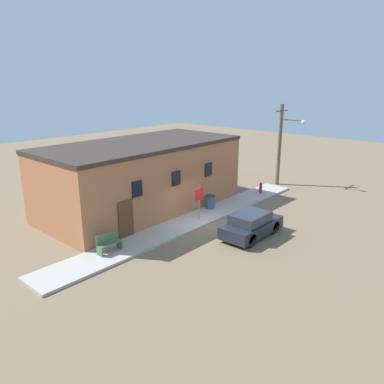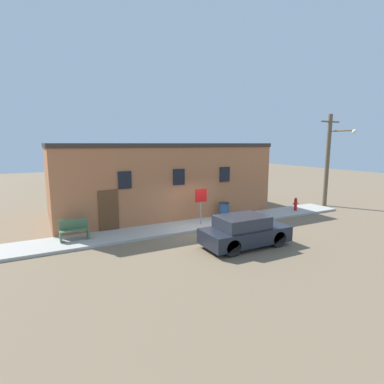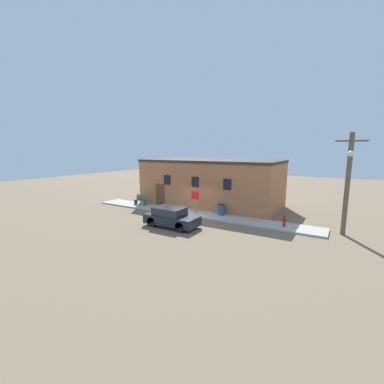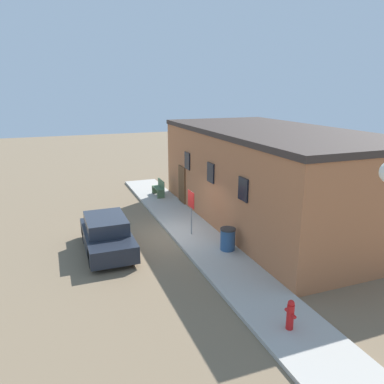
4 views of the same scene
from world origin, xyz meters
name	(u,v)px [view 2 (image 2 of 4)]	position (x,y,z in m)	size (l,w,h in m)	color
ground_plane	(204,231)	(0.00, 0.00, 0.00)	(80.00, 80.00, 0.00)	#7A664C
sidewalk	(194,225)	(0.00, 1.06, 0.07)	(20.78, 2.11, 0.13)	#B2ADA3
brick_building	(159,178)	(-0.42, 5.22, 2.28)	(13.34, 6.33, 4.55)	#B26B42
fire_hydrant	(296,204)	(7.58, 0.93, 0.56)	(0.42, 0.20, 0.86)	red
stop_sign	(201,200)	(0.31, 0.85, 1.51)	(0.71, 0.06, 1.97)	gray
bench	(74,230)	(-6.18, 1.24, 0.58)	(1.27, 0.44, 0.96)	#4C6B47
trash_bin	(224,210)	(2.36, 1.64, 0.58)	(0.62, 0.62, 0.90)	#2D517F
utility_pole	(329,158)	(11.16, 1.41, 3.53)	(1.80, 2.21, 6.58)	brown
parked_car	(244,231)	(0.46, -2.83, 0.68)	(3.96, 1.76, 1.40)	black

